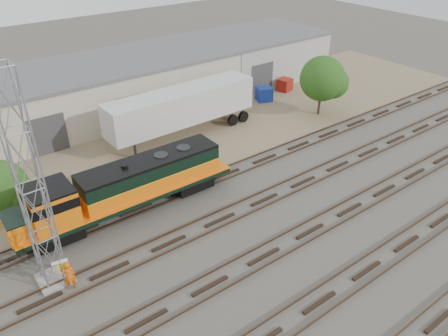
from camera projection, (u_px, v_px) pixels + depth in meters
ground at (234, 232)px, 28.58m from camera, size 140.00×140.00×0.00m
dirt_strip at (130, 146)px, 38.88m from camera, size 80.00×16.00×0.02m
tracks at (264, 256)px, 26.48m from camera, size 80.00×20.40×0.28m
warehouse at (91, 92)px, 43.03m from camera, size 58.40×10.40×5.30m
locomotive at (123, 188)px, 29.18m from camera, size 15.48×2.72×3.72m
signal_tower at (31, 191)px, 21.80m from camera, size 1.85×1.85×12.56m
sign_post at (61, 269)px, 23.68m from camera, size 0.83×0.19×2.06m
worker at (69, 275)px, 23.92m from camera, size 0.78×0.61×1.88m
semi_trailer at (185, 106)px, 39.53m from camera, size 14.52×3.27×4.45m
dumpster_blue at (264, 94)px, 47.74m from camera, size 2.01×1.95×1.50m
dumpster_red at (285, 85)px, 50.37m from camera, size 1.80×1.73×1.40m
tree_mid at (3, 189)px, 30.05m from camera, size 4.09×3.90×3.90m
tree_east at (325, 80)px, 43.08m from camera, size 4.67×4.45×6.01m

